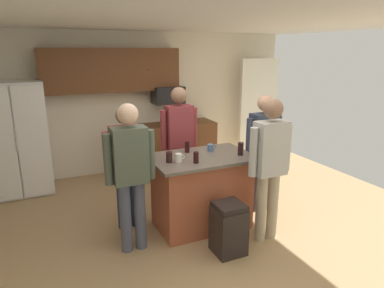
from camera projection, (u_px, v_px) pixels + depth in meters
The scene contains 21 objects.
floor at pixel (195, 234), 4.35m from camera, with size 7.04×7.04×0.00m, color tan.
ceiling at pixel (195, 18), 3.65m from camera, with size 7.04×7.04×0.00m, color white.
back_wall at pixel (133, 103), 6.46m from camera, with size 6.40×0.10×2.60m, color beige.
french_door_window_panel at pixel (259, 107), 7.20m from camera, with size 0.90×0.06×2.00m, color white.
cabinet_run_upper at pixel (112, 70), 5.95m from camera, with size 2.40×0.38×0.75m.
cabinet_run_lower at pixel (169, 146), 6.64m from camera, with size 1.80×0.63×0.90m.
refrigerator at pixel (18, 139), 5.40m from camera, with size 0.92×0.76×1.81m.
microwave_over_range at pixel (168, 95), 6.39m from camera, with size 0.56×0.40×0.32m, color black.
kitchen_island at pixel (201, 191), 4.45m from camera, with size 1.30×0.84×0.96m.
person_host_foreground at pixel (179, 138), 4.98m from camera, with size 0.57×0.23×1.76m.
person_elder_center at pixel (263, 146), 4.78m from camera, with size 0.57×0.22×1.68m.
person_guest_right at pixel (270, 161), 3.99m from camera, with size 0.57×0.23×1.74m.
person_guest_by_door at pixel (126, 160), 4.30m from camera, with size 0.57×0.22×1.60m.
person_guest_left at pixel (130, 169), 3.76m from camera, with size 0.57×0.23×1.73m.
tumbler_amber at pixel (187, 147), 4.46m from camera, with size 0.06×0.06×0.14m.
mug_ceramic_white at pixel (179, 158), 4.09m from camera, with size 0.12×0.08×0.10m.
glass_stout_tall at pixel (241, 149), 4.35m from camera, with size 0.07×0.07×0.17m.
glass_dark_ale at pixel (196, 157), 4.04m from camera, with size 0.07×0.07×0.14m.
glass_short_whisky at pixel (169, 157), 4.06m from camera, with size 0.08×0.08×0.13m.
mug_blue_stoneware at pixel (211, 148), 4.53m from camera, with size 0.13×0.08×0.09m.
trash_bin at pixel (229, 228), 3.88m from camera, with size 0.34×0.34×0.61m.
Camera 1 is at (-1.64, -3.52, 2.27)m, focal length 31.85 mm.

